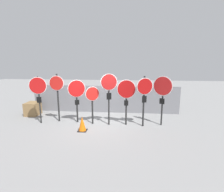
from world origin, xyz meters
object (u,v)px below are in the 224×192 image
at_px(stop_sign_0, 38,90).
at_px(stop_sign_5, 126,93).
at_px(stop_sign_6, 144,92).
at_px(traffic_cone_0, 82,124).
at_px(storage_crate, 33,109).
at_px(stop_sign_1, 57,89).
at_px(stop_sign_3, 92,98).
at_px(stop_sign_2, 77,93).
at_px(stop_sign_4, 109,89).
at_px(stop_sign_7, 163,91).

bearing_deg(stop_sign_0, stop_sign_5, -8.29).
relative_size(stop_sign_6, traffic_cone_0, 3.61).
bearing_deg(storage_crate, stop_sign_1, -25.84).
xyz_separation_m(stop_sign_5, storage_crate, (-5.47, 1.15, -1.22)).
relative_size(stop_sign_0, stop_sign_3, 1.24).
relative_size(stop_sign_3, traffic_cone_0, 2.85).
xyz_separation_m(stop_sign_1, storage_crate, (-1.95, 0.94, -1.34)).
relative_size(stop_sign_2, stop_sign_3, 1.15).
relative_size(stop_sign_1, stop_sign_4, 0.98).
bearing_deg(stop_sign_3, stop_sign_4, -30.60).
height_order(stop_sign_3, stop_sign_7, stop_sign_7).
bearing_deg(stop_sign_5, stop_sign_0, -174.75).
bearing_deg(stop_sign_4, traffic_cone_0, -156.91).
bearing_deg(stop_sign_6, stop_sign_5, 154.15).
relative_size(stop_sign_3, stop_sign_6, 0.79).
bearing_deg(stop_sign_7, traffic_cone_0, -132.91).
distance_m(stop_sign_0, stop_sign_6, 5.18).
height_order(stop_sign_1, stop_sign_3, stop_sign_1).
bearing_deg(traffic_cone_0, stop_sign_7, 15.57).
relative_size(stop_sign_0, stop_sign_1, 0.96).
relative_size(stop_sign_7, traffic_cone_0, 3.60).
distance_m(stop_sign_0, stop_sign_3, 2.70).
bearing_deg(stop_sign_5, stop_sign_7, 6.85).
bearing_deg(stop_sign_3, stop_sign_5, -26.34).
xyz_separation_m(stop_sign_1, stop_sign_4, (2.68, -0.27, 0.12)).
relative_size(stop_sign_1, stop_sign_3, 1.29).
xyz_separation_m(stop_sign_3, stop_sign_7, (3.38, 0.12, 0.40)).
height_order(stop_sign_5, stop_sign_7, stop_sign_7).
bearing_deg(stop_sign_3, traffic_cone_0, -135.59).
bearing_deg(stop_sign_0, stop_sign_3, -7.22).
relative_size(stop_sign_5, stop_sign_6, 0.93).
distance_m(stop_sign_1, stop_sign_2, 1.04).
height_order(stop_sign_2, traffic_cone_0, stop_sign_2).
distance_m(stop_sign_3, stop_sign_4, 0.96).
xyz_separation_m(stop_sign_2, stop_sign_7, (4.21, -0.03, 0.20)).
bearing_deg(storage_crate, stop_sign_5, -11.86).
xyz_separation_m(stop_sign_2, stop_sign_5, (2.49, -0.14, 0.05)).
xyz_separation_m(stop_sign_3, stop_sign_6, (2.50, -0.10, 0.33)).
xyz_separation_m(stop_sign_4, storage_crate, (-4.63, 1.21, -1.46)).
relative_size(stop_sign_2, stop_sign_4, 0.87).
distance_m(stop_sign_7, traffic_cone_0, 4.08).
height_order(stop_sign_1, storage_crate, stop_sign_1).
distance_m(stop_sign_2, storage_crate, 3.36).
relative_size(stop_sign_3, stop_sign_7, 0.79).
bearing_deg(stop_sign_6, stop_sign_1, 157.60).
relative_size(stop_sign_0, traffic_cone_0, 3.54).
xyz_separation_m(stop_sign_4, stop_sign_7, (2.56, 0.18, -0.09)).
height_order(stop_sign_2, stop_sign_5, stop_sign_5).
distance_m(stop_sign_2, stop_sign_4, 1.69).
distance_m(stop_sign_4, traffic_cone_0, 2.06).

